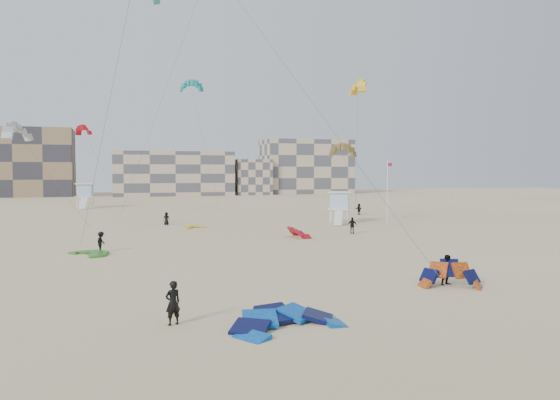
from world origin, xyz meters
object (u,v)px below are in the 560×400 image
object	(u,v)px
kite_ground_blue	(288,328)
lifeguard_tower_near	(340,207)
kitesurfer_main	(173,303)
kite_ground_orange	(450,287)

from	to	relation	value
kite_ground_blue	lifeguard_tower_near	bearing A→B (deg)	49.85
kite_ground_blue	kitesurfer_main	world-z (taller)	kitesurfer_main
kitesurfer_main	lifeguard_tower_near	xyz separation A→B (m)	(24.97, 40.73, 1.06)
kitesurfer_main	lifeguard_tower_near	distance (m)	47.78
kitesurfer_main	lifeguard_tower_near	bearing A→B (deg)	-142.49
kite_ground_blue	kitesurfer_main	size ratio (longest dim) A/B	2.68
kite_ground_orange	kitesurfer_main	world-z (taller)	kitesurfer_main
kite_ground_blue	lifeguard_tower_near	xyz separation A→B (m)	(20.33, 42.55, 2.01)
kite_ground_orange	lifeguard_tower_near	world-z (taller)	lifeguard_tower_near
kitesurfer_main	kite_ground_orange	bearing A→B (deg)	170.28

